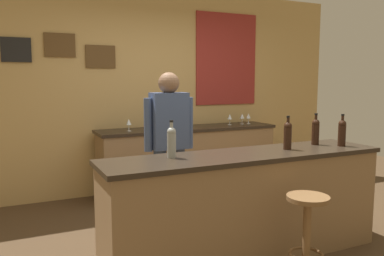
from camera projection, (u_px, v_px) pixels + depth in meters
name	position (u px, v px, depth m)	size (l,w,h in m)	color
ground_plane	(222.00, 239.00, 3.86)	(10.00, 10.00, 0.00)	#4C3823
back_wall	(152.00, 89.00, 5.51)	(6.00, 0.09, 2.80)	tan
bar_counter	(246.00, 205.00, 3.45)	(2.55, 0.60, 0.92)	olive
side_counter	(189.00, 159.00, 5.46)	(2.50, 0.56, 0.90)	olive
bartender	(169.00, 141.00, 3.95)	(0.52, 0.21, 1.62)	#384766
bar_stool	(307.00, 224.00, 2.99)	(0.32, 0.32, 0.68)	brown
wine_bottle_a	(172.00, 141.00, 3.18)	(0.07, 0.07, 0.31)	#999E99
wine_bottle_b	(288.00, 135.00, 3.56)	(0.07, 0.07, 0.31)	black
wine_bottle_c	(316.00, 131.00, 3.82)	(0.07, 0.07, 0.31)	black
wine_bottle_d	(342.00, 132.00, 3.74)	(0.07, 0.07, 0.31)	black
wine_glass_a	(129.00, 122.00, 4.98)	(0.07, 0.07, 0.16)	silver
wine_glass_b	(188.00, 119.00, 5.49)	(0.07, 0.07, 0.16)	silver
wine_glass_c	(230.00, 117.00, 5.69)	(0.07, 0.07, 0.16)	silver
wine_glass_d	(242.00, 116.00, 5.80)	(0.07, 0.07, 0.16)	silver
wine_glass_e	(249.00, 116.00, 5.82)	(0.07, 0.07, 0.16)	silver
coffee_mug	(174.00, 125.00, 5.27)	(0.12, 0.08, 0.09)	silver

